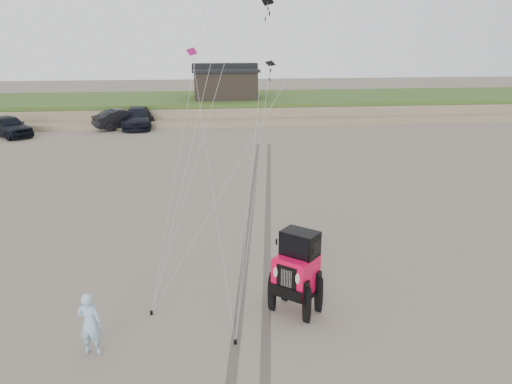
{
  "coord_description": "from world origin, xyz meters",
  "views": [
    {
      "loc": [
        -0.49,
        -13.09,
        7.71
      ],
      "look_at": [
        1.3,
        3.0,
        2.6
      ],
      "focal_mm": 35.0,
      "sensor_mm": 36.0,
      "label": 1
    }
  ],
  "objects_px": {
    "truck_b": "(124,119)",
    "cabin": "(225,82)",
    "truck_a": "(9,126)",
    "truck_c": "(138,118)",
    "jeep": "(296,281)",
    "man": "(90,323)"
  },
  "relations": [
    {
      "from": "truck_b",
      "to": "cabin",
      "type": "bearing_deg",
      "value": -84.82
    },
    {
      "from": "cabin",
      "to": "truck_a",
      "type": "bearing_deg",
      "value": -152.67
    },
    {
      "from": "truck_c",
      "to": "jeep",
      "type": "bearing_deg",
      "value": -77.55
    },
    {
      "from": "truck_c",
      "to": "jeep",
      "type": "xyz_separation_m",
      "value": [
        7.98,
        -31.35,
        0.13
      ]
    },
    {
      "from": "cabin",
      "to": "man",
      "type": "xyz_separation_m",
      "value": [
        -5.41,
        -38.84,
        -2.39
      ]
    },
    {
      "from": "jeep",
      "to": "truck_c",
      "type": "bearing_deg",
      "value": 145.39
    },
    {
      "from": "cabin",
      "to": "truck_c",
      "type": "bearing_deg",
      "value": -142.38
    },
    {
      "from": "truck_b",
      "to": "truck_c",
      "type": "distance_m",
      "value": 1.21
    },
    {
      "from": "truck_a",
      "to": "truck_c",
      "type": "distance_m",
      "value": 10.11
    },
    {
      "from": "jeep",
      "to": "man",
      "type": "distance_m",
      "value": 5.65
    },
    {
      "from": "truck_b",
      "to": "truck_a",
      "type": "bearing_deg",
      "value": 77.52
    },
    {
      "from": "truck_c",
      "to": "jeep",
      "type": "relative_size",
      "value": 1.12
    },
    {
      "from": "man",
      "to": "truck_a",
      "type": "bearing_deg",
      "value": -57.78
    },
    {
      "from": "cabin",
      "to": "truck_a",
      "type": "xyz_separation_m",
      "value": [
        -17.58,
        -9.08,
        -2.4
      ]
    },
    {
      "from": "man",
      "to": "cabin",
      "type": "bearing_deg",
      "value": -87.95
    },
    {
      "from": "cabin",
      "to": "truck_b",
      "type": "height_order",
      "value": "cabin"
    },
    {
      "from": "truck_a",
      "to": "man",
      "type": "distance_m",
      "value": 32.15
    },
    {
      "from": "truck_a",
      "to": "truck_c",
      "type": "relative_size",
      "value": 0.84
    },
    {
      "from": "truck_c",
      "to": "man",
      "type": "relative_size",
      "value": 3.49
    },
    {
      "from": "jeep",
      "to": "truck_b",
      "type": "bearing_deg",
      "value": 147.52
    },
    {
      "from": "truck_a",
      "to": "jeep",
      "type": "relative_size",
      "value": 0.94
    },
    {
      "from": "cabin",
      "to": "truck_c",
      "type": "xyz_separation_m",
      "value": [
        -7.92,
        -6.11,
        -2.38
      ]
    }
  ]
}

